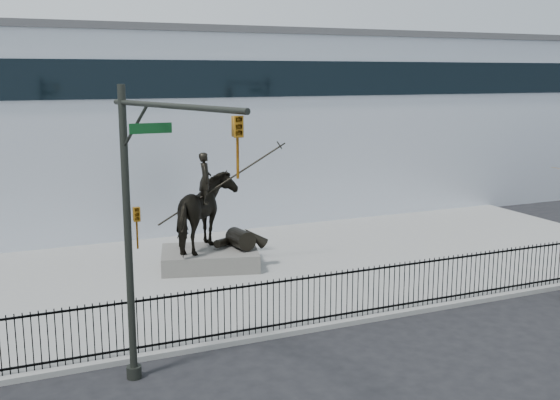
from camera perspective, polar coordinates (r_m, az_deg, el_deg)
name	(u,v)px	position (r m, az deg, el deg)	size (l,w,h in m)	color
ground	(386,335)	(19.00, 9.19, -11.56)	(120.00, 120.00, 0.00)	black
plaza	(285,267)	(24.79, 0.42, -5.82)	(30.00, 12.00, 0.15)	gray
building	(188,125)	(36.11, -8.02, 6.50)	(44.00, 14.00, 9.00)	silver
picket_fence	(364,291)	(19.67, 7.30, -7.90)	(22.10, 0.10, 1.50)	black
statue_plinth	(210,258)	(24.56, -6.13, -5.07)	(3.52, 2.42, 0.66)	#5B5753
equestrian_statue	(211,213)	(24.15, -6.05, -1.16)	(4.37, 3.30, 3.82)	black
traffic_signal_left	(145,221)	(14.71, -11.64, -1.83)	(1.52, 4.84, 7.00)	black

